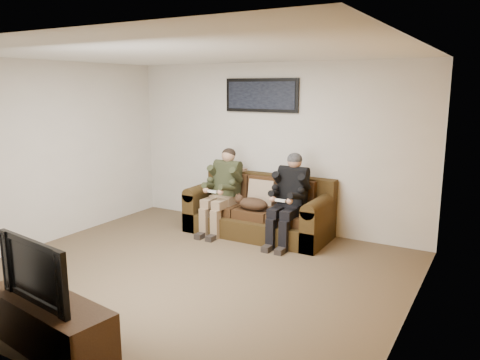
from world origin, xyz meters
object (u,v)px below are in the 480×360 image
Objects in this scene: cat at (252,203)px; framed_poster at (261,95)px; person_left at (223,186)px; person_right at (289,194)px; sofa at (260,212)px; tv_stand at (49,323)px; television at (44,269)px.

framed_poster is at bearing 106.83° from cat.
person_right is (1.12, 0.00, 0.00)m from person_left.
sofa is 1.74× the size of framed_poster.
person_left is 0.60m from cat.
person_left is 0.92× the size of tv_stand.
person_left is 1.96× the size of cat.
tv_stand is at bearing -82.84° from person_left.
television is at bearing -100.53° from person_right.
person_left reaches higher than cat.
framed_poster is 1.28× the size of television.
person_left is at bearing 105.37° from tv_stand.
framed_poster reaches higher than person_left.
person_left reaches higher than television.
television is at bearing -91.64° from sofa.
television reaches higher than tv_stand.
person_right reaches higher than television.
person_right reaches higher than person_left.
framed_poster reaches higher than cat.
person_right is 1.33× the size of television.
person_left is 3.66m from tv_stand.
television is (-0.11, -3.50, 0.19)m from cat.
television is (-0.67, -3.60, -0.01)m from person_right.
person_right is 1.04× the size of framed_poster.
cat is 3.52m from tv_stand.
tv_stand is at bearing 0.00° from television.
cat is at bearing -89.63° from sofa.
framed_poster reaches higher than sofa.
cat is (0.56, -0.10, -0.19)m from person_left.
person_left is at bearing -179.98° from person_right.
person_left is 1.53m from framed_poster.
person_left reaches higher than sofa.
framed_poster is at bearing 99.47° from television.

